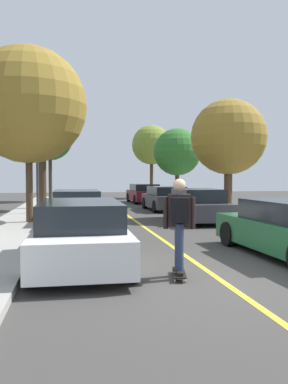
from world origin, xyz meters
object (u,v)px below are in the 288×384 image
(parked_car_right_farthest, at_px, (144,194))
(skateboarder, at_px, (179,219))
(parked_car_right_far, at_px, (165,198))
(parked_car_left_near, at_px, (77,209))
(parked_car_right_near, at_px, (197,206))
(street_tree_right_near, at_px, (177,152))
(parked_car_left_nearest, at_px, (81,233))
(street_tree_left_far, at_px, (50,138))
(street_tree_left_near, at_px, (42,124))
(street_tree_right_nearest, at_px, (229,137))
(skateboard, at_px, (179,273))
(street_tree_left_nearest, at_px, (28,105))
(streetlamp, at_px, (37,145))
(street_tree_right_far, at_px, (152,145))

(parked_car_right_farthest, distance_m, skateboarder, 20.66)
(skateboarder, bearing_deg, parked_car_right_far, 77.53)
(parked_car_left_near, relative_size, parked_car_right_farthest, 1.12)
(parked_car_right_near, bearing_deg, skateboarder, -110.15)
(parked_car_right_near, relative_size, street_tree_right_near, 0.86)
(parked_car_left_nearest, relative_size, parked_car_right_farthest, 1.03)
(street_tree_right_near, xyz_separation_m, skateboarder, (-4.86, -18.00, -2.37))
(parked_car_right_farthest, distance_m, street_tree_right_near, 4.09)
(parked_car_right_near, relative_size, skateboarder, 2.47)
(parked_car_right_farthest, bearing_deg, street_tree_left_far, 157.38)
(parked_car_left_nearest, bearing_deg, street_tree_left_near, 97.20)
(street_tree_right_near, distance_m, skateboarder, 18.79)
(street_tree_left_near, bearing_deg, street_tree_right_nearest, -34.39)
(parked_car_left_nearest, height_order, parked_car_right_farthest, parked_car_left_nearest)
(parked_car_right_far, relative_size, skateboard, 4.72)
(parked_car_left_nearest, relative_size, skateboarder, 2.54)
(parked_car_left_near, height_order, street_tree_left_nearest, street_tree_left_nearest)
(street_tree_right_nearest, distance_m, skateboard, 11.18)
(parked_car_left_near, distance_m, parked_car_right_far, 7.87)
(skateboarder, bearing_deg, street_tree_left_nearest, 112.35)
(parked_car_left_nearest, distance_m, street_tree_right_near, 18.11)
(street_tree_left_near, bearing_deg, streetlamp, -90.05)
(parked_car_right_near, height_order, parked_car_right_far, parked_car_right_near)
(street_tree_right_nearest, bearing_deg, street_tree_left_far, 121.36)
(street_tree_right_near, xyz_separation_m, streetlamp, (-8.34, -5.89, -0.14))
(street_tree_left_nearest, bearing_deg, parked_car_left_near, -19.70)
(parked_car_left_nearest, xyz_separation_m, street_tree_left_near, (-1.75, 13.83, 4.03))
(street_tree_right_nearest, bearing_deg, parked_car_left_nearest, -129.05)
(parked_car_right_farthest, xyz_separation_m, street_tree_right_nearest, (1.75, -10.94, 2.91))
(street_tree_left_near, xyz_separation_m, streetlamp, (-0.00, -3.09, -1.39))
(street_tree_right_far, bearing_deg, street_tree_left_far, -158.78)
(street_tree_right_nearest, relative_size, skateboarder, 2.99)
(parked_car_left_nearest, distance_m, parked_car_left_near, 6.49)
(skateboard, bearing_deg, street_tree_right_near, 74.90)
(parked_car_right_near, distance_m, street_tree_left_nearest, 7.63)
(street_tree_left_nearest, relative_size, street_tree_right_near, 1.35)
(parked_car_left_near, bearing_deg, street_tree_right_nearest, 13.92)
(street_tree_left_nearest, xyz_separation_m, street_tree_left_near, (0.00, 6.72, 0.19))
(parked_car_right_near, xyz_separation_m, street_tree_left_far, (-6.59, 14.70, 4.05))
(street_tree_right_nearest, height_order, street_tree_right_far, street_tree_right_far)
(street_tree_left_nearest, relative_size, street_tree_left_near, 1.03)
(skateboarder, bearing_deg, street_tree_right_far, 79.58)
(parked_car_right_far, height_order, parked_car_right_farthest, parked_car_right_farthest)
(parked_car_right_near, height_order, skateboard, parked_car_right_near)
(street_tree_left_nearest, bearing_deg, parked_car_right_farthest, 61.11)
(street_tree_left_far, relative_size, skateboarder, 3.68)
(skateboard, bearing_deg, parked_car_right_near, 69.82)
(parked_car_right_farthest, distance_m, street_tree_left_nearest, 14.18)
(parked_car_left_near, bearing_deg, parked_car_right_far, 52.00)
(street_tree_left_near, xyz_separation_m, street_tree_right_nearest, (8.34, -5.71, -1.13))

